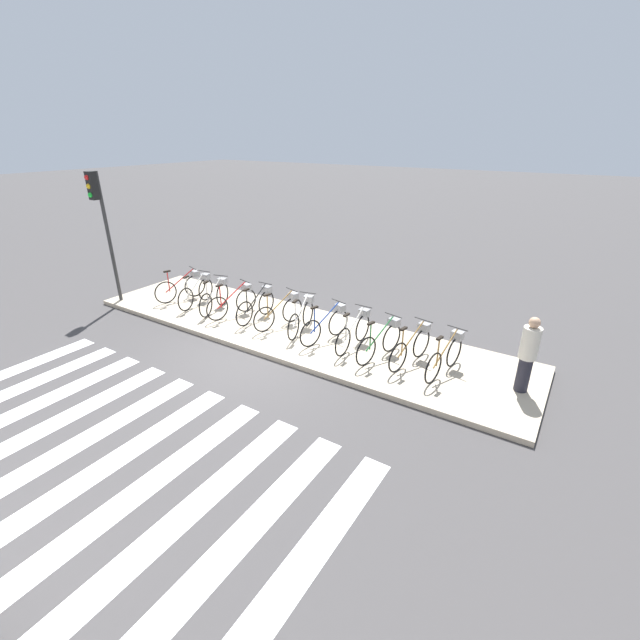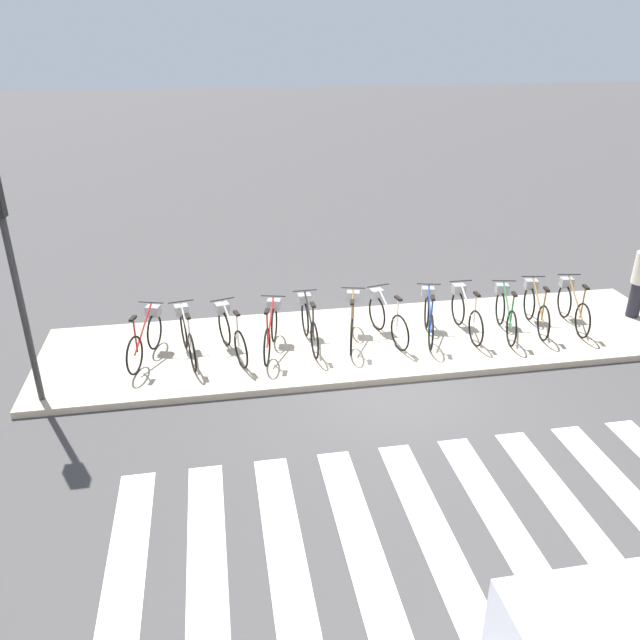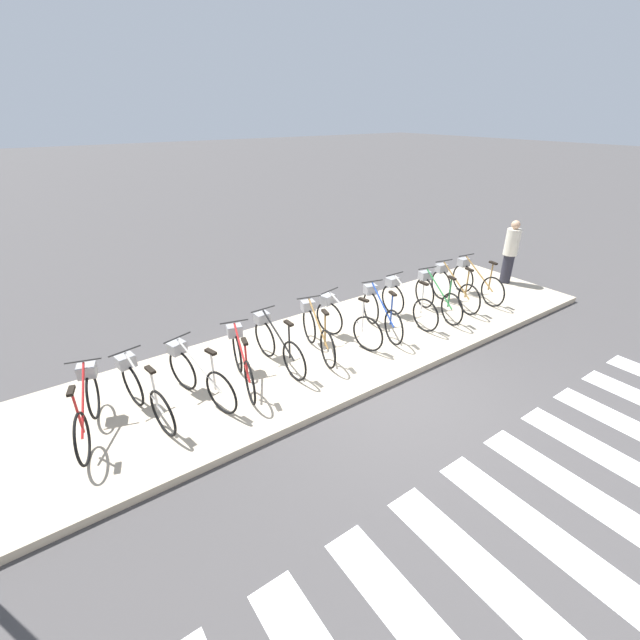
{
  "view_description": "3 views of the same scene",
  "coord_description": "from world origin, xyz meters",
  "px_view_note": "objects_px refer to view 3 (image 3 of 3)",
  "views": [
    {
      "loc": [
        6.17,
        -6.75,
        4.86
      ],
      "look_at": [
        1.4,
        0.7,
        0.99
      ],
      "focal_mm": 24.0,
      "sensor_mm": 36.0,
      "label": 1
    },
    {
      "loc": [
        -2.79,
        -8.83,
        5.52
      ],
      "look_at": [
        -1.03,
        1.13,
        0.77
      ],
      "focal_mm": 35.0,
      "sensor_mm": 36.0,
      "label": 2
    },
    {
      "loc": [
        -4.22,
        -4.11,
        4.14
      ],
      "look_at": [
        -0.65,
        0.97,
        1.06
      ],
      "focal_mm": 24.0,
      "sensor_mm": 36.0,
      "label": 3
    }
  ],
  "objects_px": {
    "parked_bicycle_11": "(475,280)",
    "parked_bicycle_1": "(143,390)",
    "parked_bicycle_2": "(197,373)",
    "parked_bicycle_3": "(241,359)",
    "parked_bicycle_0": "(87,406)",
    "parked_bicycle_5": "(316,330)",
    "parked_bicycle_7": "(380,311)",
    "parked_bicycle_4": "(276,342)",
    "parked_bicycle_10": "(452,286)",
    "parked_bicycle_8": "(406,301)",
    "parked_bicycle_6": "(344,320)",
    "pedestrian": "(511,251)",
    "parked_bicycle_9": "(435,295)"
  },
  "relations": [
    {
      "from": "parked_bicycle_11",
      "to": "parked_bicycle_1",
      "type": "bearing_deg",
      "value": -179.76
    },
    {
      "from": "parked_bicycle_1",
      "to": "parked_bicycle_2",
      "type": "bearing_deg",
      "value": -2.15
    },
    {
      "from": "parked_bicycle_3",
      "to": "parked_bicycle_2",
      "type": "bearing_deg",
      "value": 179.91
    },
    {
      "from": "parked_bicycle_0",
      "to": "parked_bicycle_5",
      "type": "relative_size",
      "value": 0.99
    },
    {
      "from": "parked_bicycle_7",
      "to": "parked_bicycle_11",
      "type": "distance_m",
      "value": 2.98
    },
    {
      "from": "parked_bicycle_1",
      "to": "parked_bicycle_11",
      "type": "distance_m",
      "value": 7.52
    },
    {
      "from": "parked_bicycle_4",
      "to": "parked_bicycle_10",
      "type": "distance_m",
      "value": 4.52
    },
    {
      "from": "parked_bicycle_0",
      "to": "parked_bicycle_2",
      "type": "distance_m",
      "value": 1.49
    },
    {
      "from": "parked_bicycle_4",
      "to": "parked_bicycle_8",
      "type": "bearing_deg",
      "value": -0.86
    },
    {
      "from": "parked_bicycle_0",
      "to": "parked_bicycle_4",
      "type": "height_order",
      "value": "same"
    },
    {
      "from": "parked_bicycle_3",
      "to": "parked_bicycle_6",
      "type": "bearing_deg",
      "value": 4.04
    },
    {
      "from": "parked_bicycle_1",
      "to": "parked_bicycle_7",
      "type": "bearing_deg",
      "value": 0.45
    },
    {
      "from": "parked_bicycle_2",
      "to": "parked_bicycle_3",
      "type": "xyz_separation_m",
      "value": [
        0.74,
        -0.0,
        0.0
      ]
    },
    {
      "from": "parked_bicycle_8",
      "to": "parked_bicycle_7",
      "type": "bearing_deg",
      "value": -177.25
    },
    {
      "from": "parked_bicycle_8",
      "to": "parked_bicycle_10",
      "type": "height_order",
      "value": "same"
    },
    {
      "from": "parked_bicycle_1",
      "to": "pedestrian",
      "type": "bearing_deg",
      "value": 1.1
    },
    {
      "from": "parked_bicycle_3",
      "to": "parked_bicycle_7",
      "type": "bearing_deg",
      "value": 1.25
    },
    {
      "from": "parked_bicycle_2",
      "to": "parked_bicycle_8",
      "type": "relative_size",
      "value": 0.97
    },
    {
      "from": "parked_bicycle_6",
      "to": "pedestrian",
      "type": "relative_size",
      "value": 1.01
    },
    {
      "from": "parked_bicycle_9",
      "to": "parked_bicycle_0",
      "type": "bearing_deg",
      "value": 178.98
    },
    {
      "from": "pedestrian",
      "to": "parked_bicycle_10",
      "type": "bearing_deg",
      "value": -177.14
    },
    {
      "from": "parked_bicycle_0",
      "to": "parked_bicycle_11",
      "type": "xyz_separation_m",
      "value": [
        8.23,
        -0.03,
        0.0
      ]
    },
    {
      "from": "parked_bicycle_0",
      "to": "parked_bicycle_3",
      "type": "xyz_separation_m",
      "value": [
        2.23,
        -0.09,
        0.0
      ]
    },
    {
      "from": "parked_bicycle_6",
      "to": "parked_bicycle_9",
      "type": "distance_m",
      "value": 2.34
    },
    {
      "from": "parked_bicycle_2",
      "to": "parked_bicycle_4",
      "type": "distance_m",
      "value": 1.46
    },
    {
      "from": "parked_bicycle_4",
      "to": "parked_bicycle_7",
      "type": "distance_m",
      "value": 2.31
    },
    {
      "from": "parked_bicycle_3",
      "to": "parked_bicycle_0",
      "type": "bearing_deg",
      "value": 177.61
    },
    {
      "from": "parked_bicycle_0",
      "to": "parked_bicycle_5",
      "type": "bearing_deg",
      "value": 0.55
    },
    {
      "from": "parked_bicycle_5",
      "to": "parked_bicycle_8",
      "type": "xyz_separation_m",
      "value": [
        2.24,
        -0.03,
        0.0
      ]
    },
    {
      "from": "parked_bicycle_7",
      "to": "pedestrian",
      "type": "xyz_separation_m",
      "value": [
        4.48,
        0.14,
        0.39
      ]
    },
    {
      "from": "parked_bicycle_10",
      "to": "parked_bicycle_0",
      "type": "bearing_deg",
      "value": 179.98
    },
    {
      "from": "parked_bicycle_4",
      "to": "parked_bicycle_7",
      "type": "xyz_separation_m",
      "value": [
        2.31,
        -0.08,
        0.0
      ]
    },
    {
      "from": "parked_bicycle_8",
      "to": "parked_bicycle_11",
      "type": "relative_size",
      "value": 1.01
    },
    {
      "from": "parked_bicycle_5",
      "to": "parked_bicycle_11",
      "type": "height_order",
      "value": "same"
    },
    {
      "from": "parked_bicycle_4",
      "to": "parked_bicycle_6",
      "type": "xyz_separation_m",
      "value": [
        1.49,
        0.01,
        0.0
      ]
    },
    {
      "from": "parked_bicycle_0",
      "to": "parked_bicycle_11",
      "type": "distance_m",
      "value": 8.23
    },
    {
      "from": "parked_bicycle_11",
      "to": "parked_bicycle_3",
      "type": "bearing_deg",
      "value": -179.41
    },
    {
      "from": "parked_bicycle_10",
      "to": "parked_bicycle_4",
      "type": "bearing_deg",
      "value": 179.26
    },
    {
      "from": "parked_bicycle_10",
      "to": "parked_bicycle_11",
      "type": "height_order",
      "value": "same"
    },
    {
      "from": "parked_bicycle_8",
      "to": "pedestrian",
      "type": "distance_m",
      "value": 3.75
    },
    {
      "from": "parked_bicycle_0",
      "to": "parked_bicycle_7",
      "type": "height_order",
      "value": "same"
    },
    {
      "from": "parked_bicycle_0",
      "to": "parked_bicycle_6",
      "type": "bearing_deg",
      "value": 0.82
    },
    {
      "from": "parked_bicycle_11",
      "to": "parked_bicycle_6",
      "type": "bearing_deg",
      "value": 178.58
    },
    {
      "from": "parked_bicycle_4",
      "to": "parked_bicycle_10",
      "type": "height_order",
      "value": "same"
    },
    {
      "from": "parked_bicycle_4",
      "to": "parked_bicycle_7",
      "type": "bearing_deg",
      "value": -2.03
    },
    {
      "from": "parked_bicycle_1",
      "to": "pedestrian",
      "type": "distance_m",
      "value": 9.03
    },
    {
      "from": "parked_bicycle_2",
      "to": "parked_bicycle_6",
      "type": "height_order",
      "value": "same"
    },
    {
      "from": "parked_bicycle_4",
      "to": "parked_bicycle_6",
      "type": "height_order",
      "value": "same"
    },
    {
      "from": "parked_bicycle_1",
      "to": "parked_bicycle_7",
      "type": "distance_m",
      "value": 4.54
    },
    {
      "from": "parked_bicycle_5",
      "to": "parked_bicycle_7",
      "type": "distance_m",
      "value": 1.48
    }
  ]
}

